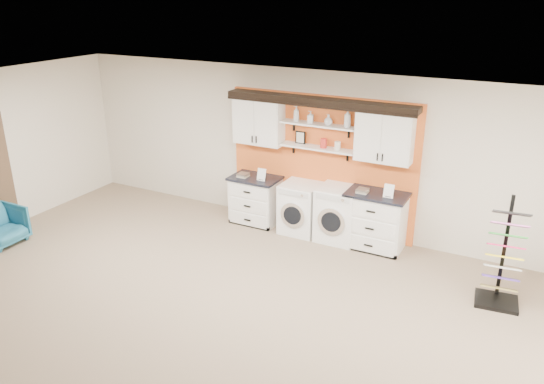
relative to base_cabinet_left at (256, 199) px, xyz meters
The scene contains 22 objects.
floor 3.84m from the base_cabinet_left, 72.76° to the right, with size 10.00×10.00×0.00m, color #8B725D.
ceiling 4.49m from the base_cabinet_left, 72.76° to the right, with size 10.00×10.00×0.00m, color white.
wall_back 1.53m from the base_cabinet_left, 17.63° to the left, with size 10.00×10.00×0.00m, color beige.
accent_panel 1.40m from the base_cabinet_left, 16.00° to the left, with size 3.40×0.07×2.40m, color orange.
upper_cabinet_left 1.45m from the base_cabinet_left, 90.00° to the left, with size 0.90×0.35×0.84m.
upper_cabinet_right 2.69m from the base_cabinet_left, ahead, with size 0.90×0.35×0.84m.
shelf_lower 1.58m from the base_cabinet_left, ahead, with size 1.32×0.28×0.03m, color white.
shelf_upper 1.88m from the base_cabinet_left, ahead, with size 1.32×0.28×0.03m, color white.
crown_molding 2.21m from the base_cabinet_left, ahead, with size 3.30×0.41×0.13m.
picture_frame 1.46m from the base_cabinet_left, 14.85° to the left, with size 0.18×0.02×0.22m.
canister_red 1.72m from the base_cabinet_left, ahead, with size 0.11×0.11×0.16m, color red.
canister_cream 1.90m from the base_cabinet_left, ahead, with size 0.10×0.10×0.14m, color silver.
base_cabinet_left is the anchor object (origin of this frame).
base_cabinet_right 2.26m from the base_cabinet_left, ahead, with size 0.99×0.66×0.96m.
washer 0.91m from the base_cabinet_left, ahead, with size 0.64×0.71×0.89m.
dryer 1.61m from the base_cabinet_left, ahead, with size 0.68×0.71×0.95m.
sample_rack 4.36m from the base_cabinet_left, 11.21° to the right, with size 0.60×0.52×1.54m.
armchair 4.37m from the base_cabinet_left, 140.52° to the right, with size 0.67×0.69×0.63m, color #206382.
soap_bottle_a 1.80m from the base_cabinet_left, 12.47° to the left, with size 0.10×0.10×0.26m, color silver.
soap_bottle_b 1.89m from the base_cabinet_left, ahead, with size 0.09×0.09×0.20m, color silver.
soap_bottle_c 2.07m from the base_cabinet_left, ahead, with size 0.14×0.14×0.18m, color silver.
soap_bottle_d 2.33m from the base_cabinet_left, ahead, with size 0.11×0.12×0.30m, color silver.
Camera 1 is at (3.30, -4.20, 4.06)m, focal length 35.00 mm.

